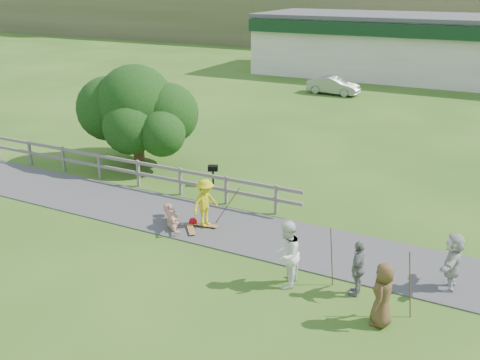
{
  "coord_description": "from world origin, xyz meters",
  "views": [
    {
      "loc": [
        8.76,
        -12.73,
        7.81
      ],
      "look_at": [
        1.24,
        2.0,
        1.6
      ],
      "focal_mm": 40.0,
      "sensor_mm": 36.0,
      "label": 1
    }
  ],
  "objects_px": {
    "skater_rider": "(205,205)",
    "car_silver": "(333,86)",
    "spectator_d": "(452,262)",
    "tree": "(137,121)",
    "bbq": "(213,176)",
    "spectator_b": "(358,268)",
    "spectator_a": "(287,254)",
    "skater_fallen": "(172,217)",
    "spectator_c": "(383,295)"
  },
  "relations": [
    {
      "from": "skater_rider",
      "to": "skater_fallen",
      "type": "xyz_separation_m",
      "value": [
        -1.08,
        -0.4,
        -0.48
      ]
    },
    {
      "from": "skater_rider",
      "to": "spectator_d",
      "type": "height_order",
      "value": "spectator_d"
    },
    {
      "from": "spectator_b",
      "to": "spectator_d",
      "type": "xyz_separation_m",
      "value": [
        2.15,
        1.37,
        0.04
      ]
    },
    {
      "from": "spectator_b",
      "to": "spectator_d",
      "type": "distance_m",
      "value": 2.55
    },
    {
      "from": "spectator_b",
      "to": "spectator_c",
      "type": "distance_m",
      "value": 1.34
    },
    {
      "from": "spectator_c",
      "to": "spectator_d",
      "type": "height_order",
      "value": "spectator_d"
    },
    {
      "from": "spectator_d",
      "to": "bbq",
      "type": "height_order",
      "value": "spectator_d"
    },
    {
      "from": "skater_rider",
      "to": "spectator_d",
      "type": "xyz_separation_m",
      "value": [
        7.75,
        -0.3,
        0.01
      ]
    },
    {
      "from": "skater_fallen",
      "to": "spectator_c",
      "type": "xyz_separation_m",
      "value": [
        7.54,
        -2.3,
        0.48
      ]
    },
    {
      "from": "car_silver",
      "to": "bbq",
      "type": "xyz_separation_m",
      "value": [
        1.39,
        -19.95,
        -0.2
      ]
    },
    {
      "from": "skater_rider",
      "to": "spectator_c",
      "type": "bearing_deg",
      "value": -95.53
    },
    {
      "from": "skater_fallen",
      "to": "bbq",
      "type": "distance_m",
      "value": 3.97
    },
    {
      "from": "spectator_b",
      "to": "car_silver",
      "type": "relative_size",
      "value": 0.41
    },
    {
      "from": "spectator_a",
      "to": "car_silver",
      "type": "relative_size",
      "value": 0.5
    },
    {
      "from": "skater_fallen",
      "to": "tree",
      "type": "bearing_deg",
      "value": 94.11
    },
    {
      "from": "spectator_b",
      "to": "tree",
      "type": "bearing_deg",
      "value": -118.01
    },
    {
      "from": "skater_fallen",
      "to": "spectator_b",
      "type": "distance_m",
      "value": 6.81
    },
    {
      "from": "spectator_d",
      "to": "car_silver",
      "type": "height_order",
      "value": "spectator_d"
    },
    {
      "from": "tree",
      "to": "car_silver",
      "type": "bearing_deg",
      "value": 80.96
    },
    {
      "from": "skater_rider",
      "to": "car_silver",
      "type": "bearing_deg",
      "value": 24.65
    },
    {
      "from": "spectator_a",
      "to": "car_silver",
      "type": "xyz_separation_m",
      "value": [
        -6.89,
        25.59,
        -0.32
      ]
    },
    {
      "from": "skater_fallen",
      "to": "spectator_c",
      "type": "relative_size",
      "value": 1.13
    },
    {
      "from": "spectator_a",
      "to": "tree",
      "type": "height_order",
      "value": "tree"
    },
    {
      "from": "skater_rider",
      "to": "bbq",
      "type": "bearing_deg",
      "value": 43.25
    },
    {
      "from": "spectator_d",
      "to": "car_silver",
      "type": "distance_m",
      "value": 26.14
    },
    {
      "from": "skater_rider",
      "to": "car_silver",
      "type": "distance_m",
      "value": 23.68
    },
    {
      "from": "spectator_a",
      "to": "spectator_c",
      "type": "height_order",
      "value": "spectator_a"
    },
    {
      "from": "car_silver",
      "to": "bbq",
      "type": "relative_size",
      "value": 4.44
    },
    {
      "from": "skater_rider",
      "to": "spectator_a",
      "type": "xyz_separation_m",
      "value": [
        3.77,
        -2.12,
        0.13
      ]
    },
    {
      "from": "skater_rider",
      "to": "spectator_d",
      "type": "distance_m",
      "value": 7.75
    },
    {
      "from": "spectator_d",
      "to": "tree",
      "type": "relative_size",
      "value": 0.3
    },
    {
      "from": "spectator_c",
      "to": "tree",
      "type": "height_order",
      "value": "tree"
    },
    {
      "from": "spectator_b",
      "to": "spectator_c",
      "type": "xyz_separation_m",
      "value": [
        0.87,
        -1.02,
        0.03
      ]
    },
    {
      "from": "spectator_a",
      "to": "spectator_b",
      "type": "distance_m",
      "value": 1.89
    },
    {
      "from": "spectator_b",
      "to": "car_silver",
      "type": "xyz_separation_m",
      "value": [
        -8.71,
        25.15,
        -0.16
      ]
    },
    {
      "from": "skater_rider",
      "to": "spectator_b",
      "type": "relative_size",
      "value": 1.05
    },
    {
      "from": "spectator_d",
      "to": "tree",
      "type": "bearing_deg",
      "value": -108.8
    },
    {
      "from": "spectator_b",
      "to": "bbq",
      "type": "bearing_deg",
      "value": -125.67
    },
    {
      "from": "spectator_a",
      "to": "spectator_b",
      "type": "bearing_deg",
      "value": 97.72
    },
    {
      "from": "spectator_b",
      "to": "spectator_d",
      "type": "relative_size",
      "value": 0.95
    },
    {
      "from": "skater_rider",
      "to": "tree",
      "type": "height_order",
      "value": "tree"
    },
    {
      "from": "skater_fallen",
      "to": "tree",
      "type": "distance_m",
      "value": 7.22
    },
    {
      "from": "spectator_c",
      "to": "bbq",
      "type": "xyz_separation_m",
      "value": [
        -8.2,
        6.22,
        -0.38
      ]
    },
    {
      "from": "spectator_d",
      "to": "skater_rider",
      "type": "bearing_deg",
      "value": -92.01
    },
    {
      "from": "skater_fallen",
      "to": "spectator_a",
      "type": "height_order",
      "value": "spectator_a"
    },
    {
      "from": "skater_fallen",
      "to": "spectator_b",
      "type": "bearing_deg",
      "value": -52.78
    },
    {
      "from": "spectator_a",
      "to": "spectator_c",
      "type": "bearing_deg",
      "value": 72.0
    },
    {
      "from": "skater_fallen",
      "to": "spectator_d",
      "type": "relative_size",
      "value": 1.11
    },
    {
      "from": "skater_fallen",
      "to": "tree",
      "type": "height_order",
      "value": "tree"
    },
    {
      "from": "spectator_a",
      "to": "bbq",
      "type": "xyz_separation_m",
      "value": [
        -5.5,
        5.64,
        -0.52
      ]
    }
  ]
}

